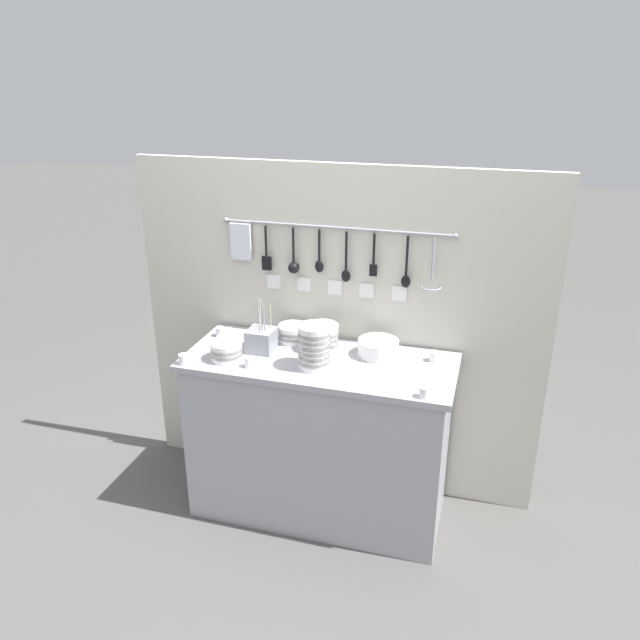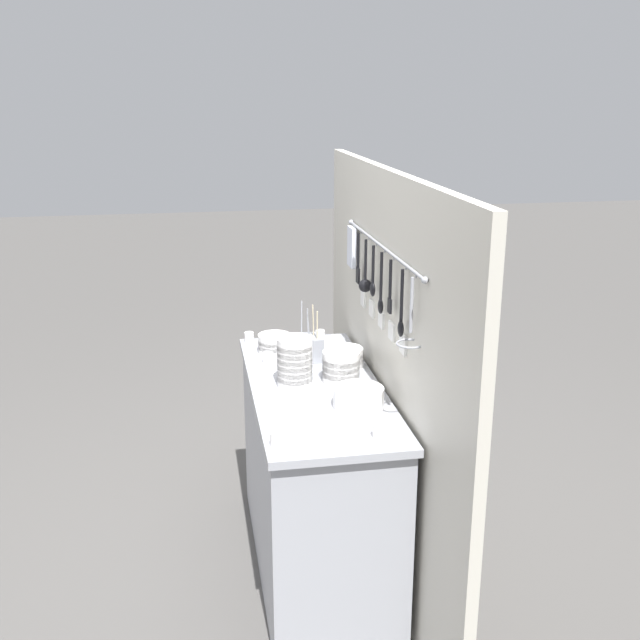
{
  "view_description": "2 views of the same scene",
  "coord_description": "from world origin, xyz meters",
  "px_view_note": "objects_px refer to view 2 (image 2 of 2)",
  "views": [
    {
      "loc": [
        0.74,
        -2.5,
        2.11
      ],
      "look_at": [
        0.0,
        0.0,
        1.04
      ],
      "focal_mm": 35.0,
      "sensor_mm": 36.0,
      "label": 1
    },
    {
      "loc": [
        2.78,
        -0.47,
        1.99
      ],
      "look_at": [
        0.07,
        0.01,
        1.13
      ],
      "focal_mm": 42.0,
      "sensor_mm": 36.0,
      "label": 2
    }
  ],
  "objects_px": {
    "bowl_stack_short_front": "(346,357)",
    "cup_centre": "(249,337)",
    "cup_edge_far": "(268,358)",
    "bowl_stack_wide_centre": "(295,362)",
    "bowl_stack_tall_left": "(341,366)",
    "cup_by_caddy": "(277,439)",
    "cup_front_left": "(320,335)",
    "plate_stack": "(359,398)",
    "cutlery_caddy": "(308,348)",
    "bowl_stack_nested_right": "(274,344)",
    "cup_beside_plates": "(379,431)",
    "steel_mixing_bowl": "(307,342)"
  },
  "relations": [
    {
      "from": "bowl_stack_short_front",
      "to": "steel_mixing_bowl",
      "type": "xyz_separation_m",
      "value": [
        -0.29,
        -0.13,
        -0.02
      ]
    },
    {
      "from": "steel_mixing_bowl",
      "to": "cup_centre",
      "type": "height_order",
      "value": "cup_centre"
    },
    {
      "from": "bowl_stack_nested_right",
      "to": "cup_centre",
      "type": "distance_m",
      "value": 0.2
    },
    {
      "from": "bowl_stack_nested_right",
      "to": "cup_by_caddy",
      "type": "xyz_separation_m",
      "value": [
        0.93,
        -0.1,
        -0.02
      ]
    },
    {
      "from": "cup_edge_far",
      "to": "cup_centre",
      "type": "height_order",
      "value": "same"
    },
    {
      "from": "plate_stack",
      "to": "cutlery_caddy",
      "type": "height_order",
      "value": "cutlery_caddy"
    },
    {
      "from": "bowl_stack_nested_right",
      "to": "plate_stack",
      "type": "bearing_deg",
      "value": 19.9
    },
    {
      "from": "bowl_stack_wide_centre",
      "to": "plate_stack",
      "type": "xyz_separation_m",
      "value": [
        0.25,
        0.21,
        -0.06
      ]
    },
    {
      "from": "bowl_stack_tall_left",
      "to": "plate_stack",
      "type": "distance_m",
      "value": 0.27
    },
    {
      "from": "bowl_stack_tall_left",
      "to": "bowl_stack_wide_centre",
      "type": "bearing_deg",
      "value": -84.48
    },
    {
      "from": "cup_edge_far",
      "to": "cup_beside_plates",
      "type": "distance_m",
      "value": 0.85
    },
    {
      "from": "steel_mixing_bowl",
      "to": "cup_by_caddy",
      "type": "xyz_separation_m",
      "value": [
        0.99,
        -0.26,
        0.0
      ]
    },
    {
      "from": "cup_edge_far",
      "to": "cup_centre",
      "type": "distance_m",
      "value": 0.3
    },
    {
      "from": "bowl_stack_nested_right",
      "to": "cup_edge_far",
      "type": "height_order",
      "value": "bowl_stack_nested_right"
    },
    {
      "from": "bowl_stack_tall_left",
      "to": "bowl_stack_short_front",
      "type": "height_order",
      "value": "bowl_stack_tall_left"
    },
    {
      "from": "cup_edge_far",
      "to": "bowl_stack_wide_centre",
      "type": "bearing_deg",
      "value": 15.47
    },
    {
      "from": "bowl_stack_tall_left",
      "to": "cup_centre",
      "type": "xyz_separation_m",
      "value": [
        -0.56,
        -0.33,
        -0.04
      ]
    },
    {
      "from": "cutlery_caddy",
      "to": "cup_edge_far",
      "type": "xyz_separation_m",
      "value": [
        0.01,
        -0.18,
        -0.03
      ]
    },
    {
      "from": "plate_stack",
      "to": "steel_mixing_bowl",
      "type": "relative_size",
      "value": 1.73
    },
    {
      "from": "bowl_stack_nested_right",
      "to": "plate_stack",
      "type": "relative_size",
      "value": 0.77
    },
    {
      "from": "cup_by_caddy",
      "to": "bowl_stack_short_front",
      "type": "bearing_deg",
      "value": 151.11
    },
    {
      "from": "bowl_stack_short_front",
      "to": "cup_centre",
      "type": "xyz_separation_m",
      "value": [
        -0.4,
        -0.38,
        -0.02
      ]
    },
    {
      "from": "bowl_stack_tall_left",
      "to": "cup_front_left",
      "type": "distance_m",
      "value": 0.54
    },
    {
      "from": "bowl_stack_short_front",
      "to": "cup_front_left",
      "type": "height_order",
      "value": "bowl_stack_short_front"
    },
    {
      "from": "cup_edge_far",
      "to": "bowl_stack_nested_right",
      "type": "bearing_deg",
      "value": 161.2
    },
    {
      "from": "steel_mixing_bowl",
      "to": "cutlery_caddy",
      "type": "relative_size",
      "value": 0.41
    },
    {
      "from": "bowl_stack_nested_right",
      "to": "steel_mixing_bowl",
      "type": "height_order",
      "value": "bowl_stack_nested_right"
    },
    {
      "from": "bowl_stack_tall_left",
      "to": "steel_mixing_bowl",
      "type": "relative_size",
      "value": 1.38
    },
    {
      "from": "bowl_stack_nested_right",
      "to": "plate_stack",
      "type": "distance_m",
      "value": 0.71
    },
    {
      "from": "bowl_stack_short_front",
      "to": "plate_stack",
      "type": "xyz_separation_m",
      "value": [
        0.43,
        -0.04,
        -0.0
      ]
    },
    {
      "from": "cup_front_left",
      "to": "bowl_stack_tall_left",
      "type": "bearing_deg",
      "value": -0.93
    },
    {
      "from": "cup_edge_far",
      "to": "bowl_stack_short_front",
      "type": "bearing_deg",
      "value": 72.94
    },
    {
      "from": "steel_mixing_bowl",
      "to": "cup_centre",
      "type": "xyz_separation_m",
      "value": [
        -0.1,
        -0.26,
        0.0
      ]
    },
    {
      "from": "plate_stack",
      "to": "cup_edge_far",
      "type": "relative_size",
      "value": 4.04
    },
    {
      "from": "bowl_stack_nested_right",
      "to": "bowl_stack_short_front",
      "type": "xyz_separation_m",
      "value": [
        0.23,
        0.28,
        -0.0
      ]
    },
    {
      "from": "bowl_stack_wide_centre",
      "to": "plate_stack",
      "type": "height_order",
      "value": "bowl_stack_wide_centre"
    },
    {
      "from": "cup_centre",
      "to": "bowl_stack_nested_right",
      "type": "bearing_deg",
      "value": 30.8
    },
    {
      "from": "bowl_stack_short_front",
      "to": "plate_stack",
      "type": "distance_m",
      "value": 0.44
    },
    {
      "from": "bowl_stack_nested_right",
      "to": "cup_front_left",
      "type": "xyz_separation_m",
      "value": [
        -0.14,
        0.24,
        -0.02
      ]
    },
    {
      "from": "plate_stack",
      "to": "cup_centre",
      "type": "height_order",
      "value": "plate_stack"
    },
    {
      "from": "bowl_stack_wide_centre",
      "to": "cup_edge_far",
      "type": "xyz_separation_m",
      "value": [
        -0.29,
        -0.08,
        -0.08
      ]
    },
    {
      "from": "steel_mixing_bowl",
      "to": "cup_by_caddy",
      "type": "relative_size",
      "value": 2.33
    },
    {
      "from": "bowl_stack_nested_right",
      "to": "cup_beside_plates",
      "type": "xyz_separation_m",
      "value": [
        0.92,
        0.25,
        -0.02
      ]
    },
    {
      "from": "cup_by_caddy",
      "to": "cup_front_left",
      "type": "bearing_deg",
      "value": 162.5
    },
    {
      "from": "cutlery_caddy",
      "to": "cup_beside_plates",
      "type": "xyz_separation_m",
      "value": [
        0.8,
        0.12,
        -0.03
      ]
    },
    {
      "from": "plate_stack",
      "to": "cup_by_caddy",
      "type": "height_order",
      "value": "plate_stack"
    },
    {
      "from": "cup_beside_plates",
      "to": "cup_front_left",
      "type": "bearing_deg",
      "value": -179.12
    },
    {
      "from": "bowl_stack_wide_centre",
      "to": "cup_by_caddy",
      "type": "xyz_separation_m",
      "value": [
        0.51,
        -0.14,
        -0.08
      ]
    },
    {
      "from": "plate_stack",
      "to": "bowl_stack_short_front",
      "type": "bearing_deg",
      "value": 174.3
    },
    {
      "from": "bowl_stack_wide_centre",
      "to": "cup_beside_plates",
      "type": "distance_m",
      "value": 0.56
    }
  ]
}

